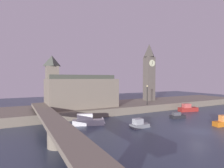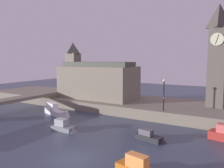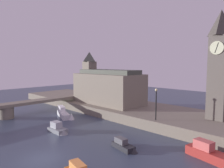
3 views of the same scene
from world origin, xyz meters
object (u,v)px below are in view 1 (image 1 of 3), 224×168
(boat_ferry_white, at_px, (90,121))
(boat_barge_dark, at_px, (179,116))
(boat_cruiser_grey, at_px, (141,124))
(boat_dinghy_red, at_px, (189,109))
(parliament_hall, at_px, (79,91))
(clock_tower, at_px, (149,71))
(streetlamp, at_px, (147,93))

(boat_ferry_white, bearing_deg, boat_barge_dark, -9.98)
(boat_cruiser_grey, distance_m, boat_dinghy_red, 18.40)
(parliament_hall, bearing_deg, boat_barge_dark, -38.16)
(clock_tower, distance_m, boat_ferry_white, 24.91)
(boat_barge_dark, bearing_deg, boat_ferry_white, 170.02)
(clock_tower, distance_m, parliament_hall, 20.08)
(boat_cruiser_grey, relative_size, boat_ferry_white, 0.62)
(streetlamp, bearing_deg, parliament_hall, 163.27)
(boat_dinghy_red, bearing_deg, streetlamp, 156.77)
(boat_dinghy_red, bearing_deg, parliament_hall, 160.69)
(clock_tower, xyz_separation_m, boat_cruiser_grey, (-14.40, -15.93, -8.65))
(boat_dinghy_red, bearing_deg, clock_tower, 106.81)
(streetlamp, xyz_separation_m, boat_cruiser_grey, (-8.74, -9.60, -3.69))
(parliament_hall, bearing_deg, clock_tower, 6.39)
(clock_tower, relative_size, boat_ferry_white, 2.63)
(clock_tower, relative_size, parliament_hall, 1.07)
(clock_tower, relative_size, boat_cruiser_grey, 4.23)
(parliament_hall, distance_m, streetlamp, 14.44)
(clock_tower, xyz_separation_m, streetlamp, (-5.66, -6.33, -4.96))
(clock_tower, bearing_deg, boat_cruiser_grey, -132.09)
(clock_tower, height_order, boat_barge_dark, clock_tower)
(parliament_hall, relative_size, streetlamp, 3.20)
(parliament_hall, height_order, boat_cruiser_grey, parliament_hall)
(boat_cruiser_grey, bearing_deg, boat_ferry_white, 142.32)
(boat_barge_dark, bearing_deg, parliament_hall, 141.84)
(streetlamp, bearing_deg, boat_cruiser_grey, -132.31)
(parliament_hall, distance_m, boat_dinghy_red, 24.21)
(streetlamp, relative_size, boat_dinghy_red, 0.83)
(streetlamp, distance_m, boat_ferry_white, 16.10)
(boat_barge_dark, distance_m, boat_ferry_white, 16.39)
(boat_dinghy_red, xyz_separation_m, boat_ferry_white, (-23.66, -1.06, 0.05))
(parliament_hall, bearing_deg, boat_cruiser_grey, -69.73)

